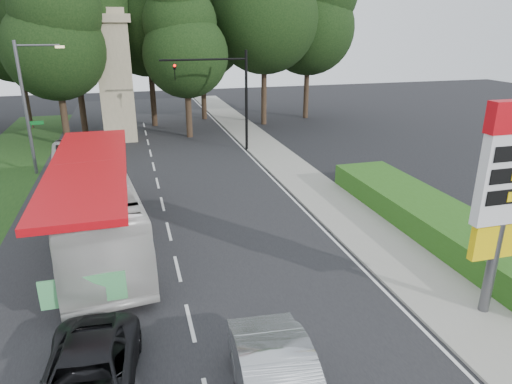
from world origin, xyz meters
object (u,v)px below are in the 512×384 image
object	(u,v)px
streetlight_signs	(28,103)
transit_bus	(93,203)
gas_station_pylon	(508,183)
suv_charcoal	(88,381)
traffic_signal_mast	(228,87)
monument	(115,76)

from	to	relation	value
streetlight_signs	transit_bus	world-z (taller)	streetlight_signs
transit_bus	gas_station_pylon	bearing A→B (deg)	-42.88
suv_charcoal	streetlight_signs	bearing A→B (deg)	106.61
streetlight_signs	suv_charcoal	distance (m)	21.31
traffic_signal_mast	transit_bus	size ratio (longest dim) A/B	0.57
monument	transit_bus	xyz separation A→B (m)	(-1.05, -19.12, -3.36)
monument	traffic_signal_mast	bearing A→B (deg)	-38.00
gas_station_pylon	transit_bus	distance (m)	15.37
gas_station_pylon	streetlight_signs	xyz separation A→B (m)	(-16.19, 20.01, -0.01)
gas_station_pylon	transit_bus	bearing A→B (deg)	144.03
suv_charcoal	monument	bearing A→B (deg)	93.49
monument	gas_station_pylon	bearing A→B (deg)	-68.20
gas_station_pylon	traffic_signal_mast	distance (m)	22.29
suv_charcoal	gas_station_pylon	bearing A→B (deg)	7.69
gas_station_pylon	suv_charcoal	size ratio (longest dim) A/B	1.39
gas_station_pylon	traffic_signal_mast	bearing A→B (deg)	99.09
transit_bus	suv_charcoal	xyz separation A→B (m)	(0.25, -9.43, -1.06)
traffic_signal_mast	monument	distance (m)	9.76
traffic_signal_mast	suv_charcoal	size ratio (longest dim) A/B	1.46
transit_bus	suv_charcoal	world-z (taller)	transit_bus
traffic_signal_mast	suv_charcoal	world-z (taller)	traffic_signal_mast
transit_bus	traffic_signal_mast	bearing A→B (deg)	49.44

